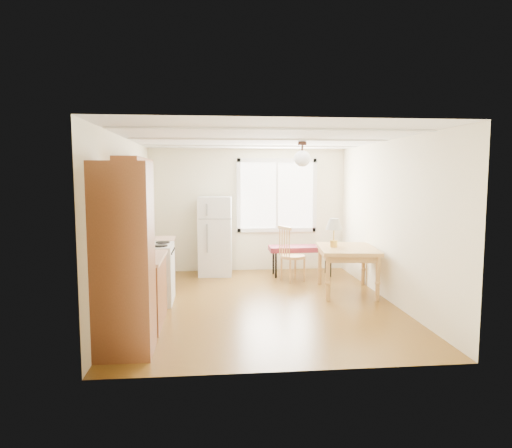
{
  "coord_description": "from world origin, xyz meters",
  "views": [
    {
      "loc": [
        -0.76,
        -6.82,
        1.94
      ],
      "look_at": [
        -0.01,
        0.7,
        1.15
      ],
      "focal_mm": 32.0,
      "sensor_mm": 36.0,
      "label": 1
    }
  ],
  "objects": [
    {
      "name": "bench",
      "position": [
        1.0,
        1.85,
        0.52
      ],
      "size": [
        1.27,
        0.47,
        0.59
      ],
      "rotation": [
        0.0,
        0.0,
        -0.0
      ],
      "color": "maroon",
      "rests_on": "ground"
    },
    {
      "name": "room_shell",
      "position": [
        0.0,
        0.0,
        1.25
      ],
      "size": [
        4.6,
        5.6,
        2.62
      ],
      "color": "#563511",
      "rests_on": "ground"
    },
    {
      "name": "dining_table",
      "position": [
        1.5,
        0.5,
        0.66
      ],
      "size": [
        1.06,
        1.33,
        0.76
      ],
      "rotation": [
        0.0,
        0.0,
        -0.12
      ],
      "color": "#B08144",
      "rests_on": "ground"
    },
    {
      "name": "kettle",
      "position": [
        -1.74,
        -0.65,
        1.0
      ],
      "size": [
        0.12,
        0.12,
        0.24
      ],
      "color": "#B7230D",
      "rests_on": "kitchen_run"
    },
    {
      "name": "window_unit",
      "position": [
        0.6,
        2.47,
        1.55
      ],
      "size": [
        1.64,
        0.05,
        1.51
      ],
      "color": "white",
      "rests_on": "room_shell"
    },
    {
      "name": "kitchen_run",
      "position": [
        -1.72,
        -0.63,
        0.84
      ],
      "size": [
        0.65,
        3.4,
        2.2
      ],
      "color": "brown",
      "rests_on": "ground"
    },
    {
      "name": "pendant_light",
      "position": [
        0.7,
        0.4,
        2.24
      ],
      "size": [
        0.26,
        0.26,
        0.4
      ],
      "color": "black",
      "rests_on": "room_shell"
    },
    {
      "name": "coffee_maker",
      "position": [
        -1.72,
        -0.93,
        1.05
      ],
      "size": [
        0.23,
        0.28,
        0.4
      ],
      "rotation": [
        0.0,
        0.0,
        0.14
      ],
      "color": "black",
      "rests_on": "kitchen_run"
    },
    {
      "name": "refrigerator",
      "position": [
        -0.68,
        2.12,
        0.77
      ],
      "size": [
        0.68,
        0.69,
        1.55
      ],
      "rotation": [
        0.0,
        0.0,
        -0.07
      ],
      "color": "white",
      "rests_on": "ground"
    },
    {
      "name": "table_lamp",
      "position": [
        1.28,
        0.56,
        1.11
      ],
      "size": [
        0.28,
        0.28,
        0.48
      ],
      "rotation": [
        0.0,
        0.0,
        0.05
      ],
      "color": "gold",
      "rests_on": "dining_table"
    },
    {
      "name": "chair",
      "position": [
        0.66,
        1.36,
        0.59
      ],
      "size": [
        0.5,
        0.5,
        1.03
      ],
      "rotation": [
        0.0,
        0.0,
        0.39
      ],
      "color": "#B08144",
      "rests_on": "ground"
    }
  ]
}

